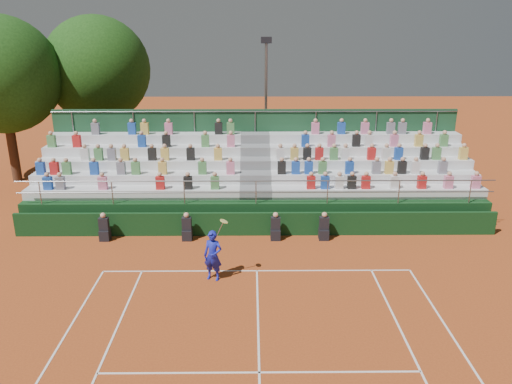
{
  "coord_description": "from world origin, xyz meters",
  "views": [
    {
      "loc": [
        -0.18,
        -15.99,
        8.39
      ],
      "look_at": [
        0.0,
        3.5,
        1.8
      ],
      "focal_mm": 35.0,
      "sensor_mm": 36.0,
      "label": 1
    }
  ],
  "objects_px": {
    "tennis_player": "(213,256)",
    "tree_west": "(1,75)",
    "tree_east": "(97,70)",
    "floodlight_mast": "(266,95)"
  },
  "relations": [
    {
      "from": "tree_west",
      "to": "tree_east",
      "type": "xyz_separation_m",
      "value": [
        4.18,
        3.02,
        0.02
      ]
    },
    {
      "from": "tennis_player",
      "to": "tree_east",
      "type": "relative_size",
      "value": 0.25
    },
    {
      "from": "tree_west",
      "to": "floodlight_mast",
      "type": "xyz_separation_m",
      "value": [
        14.04,
        1.69,
        -1.31
      ]
    },
    {
      "from": "tennis_player",
      "to": "tree_east",
      "type": "xyz_separation_m",
      "value": [
        -7.7,
        14.59,
        4.95
      ]
    },
    {
      "from": "tennis_player",
      "to": "tree_east",
      "type": "height_order",
      "value": "tree_east"
    },
    {
      "from": "tennis_player",
      "to": "tree_west",
      "type": "distance_m",
      "value": 17.3
    },
    {
      "from": "tennis_player",
      "to": "floodlight_mast",
      "type": "bearing_deg",
      "value": 80.75
    },
    {
      "from": "tree_east",
      "to": "floodlight_mast",
      "type": "distance_m",
      "value": 10.04
    },
    {
      "from": "tree_west",
      "to": "tree_east",
      "type": "height_order",
      "value": "same"
    },
    {
      "from": "floodlight_mast",
      "to": "tree_east",
      "type": "bearing_deg",
      "value": 172.3
    }
  ]
}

